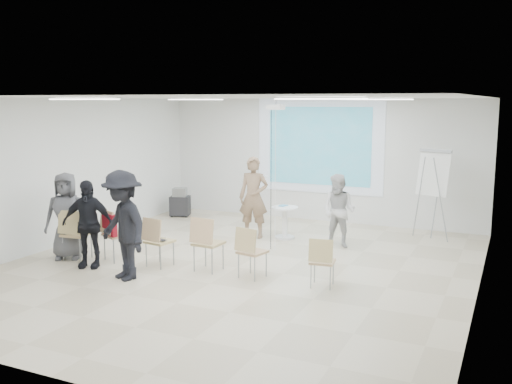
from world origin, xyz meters
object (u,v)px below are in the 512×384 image
at_px(player_left, 254,192).
at_px(player_right, 339,207).
at_px(chair_left_inner, 157,238).
at_px(chair_left_mid, 113,231).
at_px(flipchart_easel, 434,174).
at_px(pedestal_table, 285,220).
at_px(chair_right_inner, 250,248).
at_px(audience_mid, 123,218).
at_px(audience_outer, 66,211).
at_px(audience_left, 87,218).
at_px(chair_far_left, 74,231).
at_px(av_cart, 180,203).
at_px(laptop, 160,239).
at_px(chair_center, 206,239).
at_px(chair_right_far, 322,258).

distance_m(player_left, player_right, 1.92).
xyz_separation_m(player_left, chair_left_inner, (-0.61, -2.78, -0.46)).
relative_size(chair_left_mid, flipchart_easel, 0.50).
relative_size(pedestal_table, player_right, 0.43).
bearing_deg(chair_right_inner, audience_mid, -143.56).
bearing_deg(pedestal_table, chair_left_inner, -113.39).
xyz_separation_m(audience_mid, audience_outer, (-1.75, 0.58, -0.12)).
xyz_separation_m(audience_left, flipchart_easel, (5.27, 4.68, 0.52)).
height_order(audience_left, audience_outer, audience_outer).
bearing_deg(pedestal_table, chair_right_inner, -79.75).
height_order(chair_far_left, av_cart, chair_far_left).
distance_m(laptop, av_cart, 4.49).
height_order(player_left, audience_left, player_left).
relative_size(chair_center, flipchart_easel, 0.50).
bearing_deg(chair_right_far, audience_left, -179.66).
xyz_separation_m(laptop, av_cart, (-2.09, 3.97, -0.15)).
xyz_separation_m(pedestal_table, av_cart, (-3.36, 1.12, -0.06)).
height_order(audience_mid, av_cart, audience_mid).
bearing_deg(audience_outer, laptop, -18.04).
bearing_deg(audience_mid, chair_far_left, -174.58).
height_order(audience_left, av_cart, audience_left).
distance_m(player_left, flipchart_easel, 3.83).
relative_size(laptop, audience_mid, 0.16).
bearing_deg(laptop, pedestal_table, -105.20).
height_order(chair_right_far, audience_outer, audience_outer).
xyz_separation_m(player_left, audience_left, (-1.72, -3.28, -0.09)).
bearing_deg(chair_left_inner, laptop, 91.76).
relative_size(chair_left_inner, audience_mid, 0.44).
height_order(player_right, flipchart_easel, flipchart_easel).
bearing_deg(chair_right_inner, audience_left, -157.27).
xyz_separation_m(audience_outer, av_cart, (-0.23, 4.28, -0.58)).
distance_m(chair_center, flipchart_easel, 5.25).
height_order(pedestal_table, chair_left_mid, chair_left_mid).
bearing_deg(player_right, audience_outer, -136.70).
xyz_separation_m(player_left, audience_mid, (-0.71, -3.58, 0.04)).
relative_size(pedestal_table, audience_outer, 0.39).
height_order(chair_right_inner, chair_right_far, chair_right_inner).
bearing_deg(audience_mid, audience_left, -172.59).
distance_m(player_left, audience_outer, 3.88).
bearing_deg(audience_left, av_cart, 82.63).
distance_m(player_right, audience_outer, 5.29).
bearing_deg(chair_left_mid, flipchart_easel, 63.80).
distance_m(pedestal_table, laptop, 3.12).
distance_m(chair_left_mid, chair_left_inner, 0.96).
distance_m(pedestal_table, chair_left_mid, 3.70).
height_order(player_right, chair_right_inner, player_right).
bearing_deg(chair_right_inner, audience_outer, -163.93).
bearing_deg(player_left, pedestal_table, 2.79).
distance_m(chair_center, chair_right_far, 2.10).
bearing_deg(chair_left_inner, pedestal_table, 75.31).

